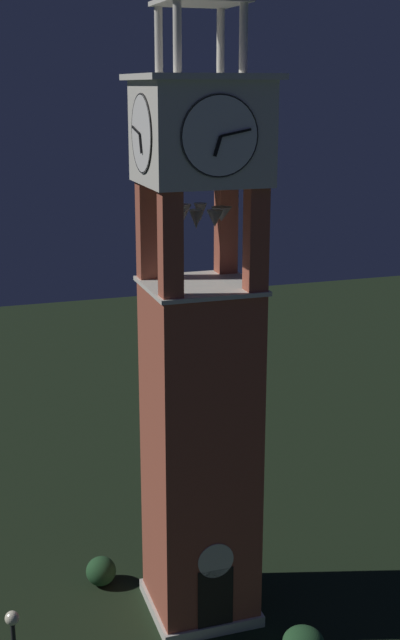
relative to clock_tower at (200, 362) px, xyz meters
name	(u,v)px	position (x,y,z in m)	size (l,w,h in m)	color
ground	(200,607)	(0.00, 0.00, -8.21)	(80.00, 80.00, 0.00)	black
clock_tower	(200,362)	(0.00, 0.00, 0.00)	(3.56, 3.56, 19.69)	#9E4C38
shrub_near_entry	(101,571)	(-2.72, 2.23, -7.73)	(0.99, 0.99, 0.96)	#234C28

